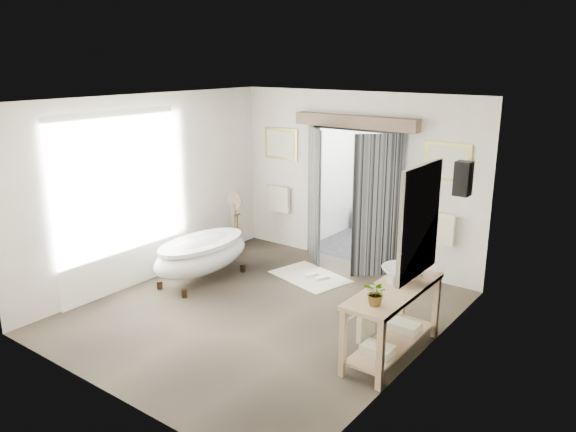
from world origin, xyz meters
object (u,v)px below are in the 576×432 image
object	(u,v)px
vanity	(391,316)
rug	(310,277)
basin	(403,274)
clawfoot_tub	(202,254)

from	to	relation	value
vanity	rug	xyz separation A→B (m)	(-2.14, 1.46, -0.50)
basin	rug	bearing A→B (deg)	138.59
vanity	rug	size ratio (longest dim) A/B	1.33
clawfoot_tub	vanity	distance (m)	3.46
clawfoot_tub	vanity	bearing A→B (deg)	-5.68
vanity	basin	distance (m)	0.52
basin	vanity	bearing A→B (deg)	-100.91
rug	basin	size ratio (longest dim) A/B	2.36
basin	clawfoot_tub	bearing A→B (deg)	166.55
clawfoot_tub	vanity	size ratio (longest dim) A/B	1.15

